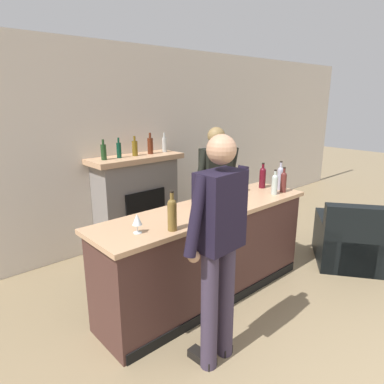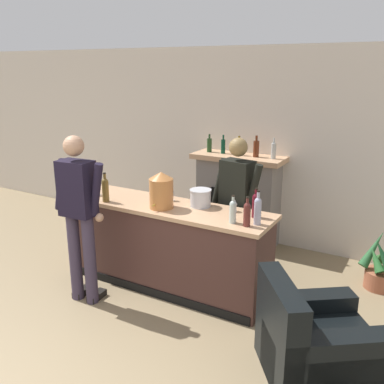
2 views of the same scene
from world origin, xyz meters
name	(u,v)px [view 1 (image 1 of 2)]	position (x,y,z in m)	size (l,w,h in m)	color
wall_back_panel	(102,150)	(0.00, 4.18, 1.38)	(12.00, 0.07, 2.75)	silver
bar_counter	(208,253)	(0.16, 2.31, 0.50)	(2.48, 0.66, 0.99)	#452924
fireplace_stone	(137,201)	(0.34, 3.92, 0.66)	(1.29, 0.52, 1.59)	slate
armchair_black	(352,243)	(2.02, 1.61, 0.28)	(1.15, 1.14, 0.85)	black
potted_plant_corner	(250,206)	(2.34, 3.48, 0.26)	(0.51, 0.48, 0.66)	#A0573B
person_customer	(219,244)	(-0.43, 1.59, 1.01)	(0.66, 0.32, 1.82)	#3A3043
person_bartender	(216,190)	(0.80, 2.83, 0.95)	(0.65, 0.35, 1.72)	#2A2D1F
copper_dispenser	(218,190)	(0.19, 2.20, 1.20)	(0.26, 0.30, 0.40)	#B8713A
ice_bucket_steel	(223,189)	(0.53, 2.45, 1.09)	(0.24, 0.24, 0.19)	silver
wine_bottle_burgundy_dark	(275,183)	(1.06, 2.15, 1.12)	(0.07, 0.07, 0.28)	#ACBCB5
wine_bottle_port_short	(172,213)	(-0.49, 2.07, 1.14)	(0.08, 0.08, 0.34)	brown
wine_bottle_rose_blush	(284,181)	(1.21, 2.14, 1.12)	(0.07, 0.07, 0.29)	#54221F
wine_bottle_merlot_tall	(280,177)	(1.28, 2.24, 1.14)	(0.07, 0.07, 0.34)	#A5A6BE
wine_bottle_chardonnay_pale	(263,177)	(1.19, 2.42, 1.13)	(0.08, 0.08, 0.31)	#520E19
wine_glass_front_left	(244,182)	(0.92, 2.48, 1.10)	(0.08, 0.08, 0.15)	silver
wine_glass_front_right	(137,220)	(-0.73, 2.22, 1.11)	(0.08, 0.08, 0.16)	silver
wine_glass_by_dispenser	(196,193)	(0.14, 2.47, 1.12)	(0.07, 0.07, 0.18)	silver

